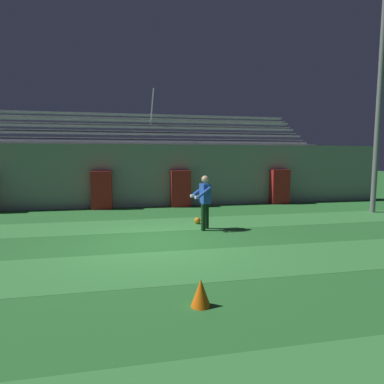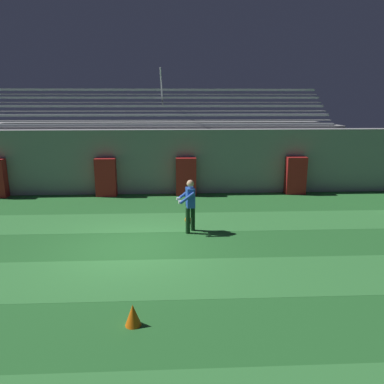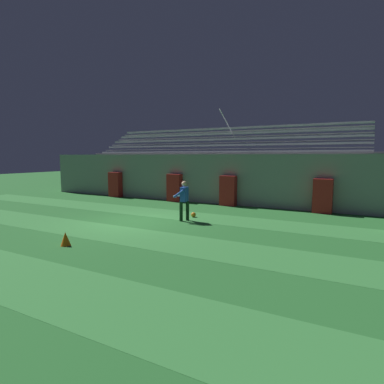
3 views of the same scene
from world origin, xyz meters
name	(u,v)px [view 1 (image 1 of 3)]	position (x,y,z in m)	size (l,w,h in m)	color
ground_plane	(153,243)	(0.00, 0.00, 0.00)	(80.00, 80.00, 0.00)	#286B2D
turf_stripe_mid	(160,266)	(0.00, -1.89, 0.00)	(28.00, 2.06, 0.01)	#38843D
turf_stripe_far	(147,225)	(0.00, 2.23, 0.00)	(28.00, 2.06, 0.01)	#38843D
back_wall	(141,175)	(0.00, 6.50, 1.40)	(24.00, 0.60, 2.80)	gray
padding_pillar_gate_left	(102,190)	(-1.72, 5.95, 0.82)	(0.87, 0.44, 1.63)	#B21E1E
padding_pillar_gate_right	(181,189)	(1.72, 5.95, 0.82)	(0.87, 0.44, 1.63)	#B21E1E
padding_pillar_far_right	(280,187)	(6.54, 5.95, 0.82)	(0.87, 0.44, 1.63)	#B21E1E
bleacher_stand	(139,171)	(0.00, 8.84, 1.50)	(18.00, 4.05, 5.43)	gray
floodlight_pole	(382,61)	(9.14, 2.96, 5.93)	(0.90, 0.36, 9.61)	slate
goalkeeper	(205,199)	(1.69, 1.21, 0.95)	(0.59, 0.63, 1.67)	#143319
soccer_ball	(197,221)	(1.66, 2.10, 0.11)	(0.22, 0.22, 0.22)	orange
traffic_cone	(201,293)	(0.43, -3.76, 0.21)	(0.30, 0.30, 0.42)	orange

